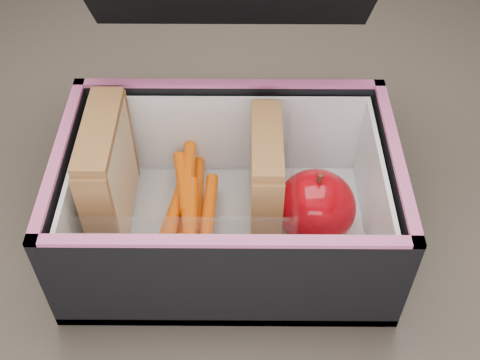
# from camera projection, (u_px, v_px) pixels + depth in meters

# --- Properties ---
(kitchen_table) EXTENTS (1.20, 0.80, 0.75)m
(kitchen_table) POSITION_uv_depth(u_px,v_px,m) (269.00, 265.00, 0.64)
(kitchen_table) COLOR brown
(kitchen_table) RESTS_ON ground
(lunch_bag) EXTENTS (0.27, 0.29, 0.25)m
(lunch_bag) POSITION_uv_depth(u_px,v_px,m) (228.00, 188.00, 0.51)
(lunch_bag) COLOR black
(lunch_bag) RESTS_ON kitchen_table
(plastic_tub) EXTENTS (0.18, 0.13, 0.07)m
(plastic_tub) POSITION_uv_depth(u_px,v_px,m) (189.00, 190.00, 0.52)
(plastic_tub) COLOR white
(plastic_tub) RESTS_ON lunch_bag
(sandwich_left) EXTENTS (0.03, 0.10, 0.11)m
(sandwich_left) POSITION_uv_depth(u_px,v_px,m) (109.00, 174.00, 0.51)
(sandwich_left) COLOR #CBB386
(sandwich_left) RESTS_ON plastic_tub
(sandwich_right) EXTENTS (0.02, 0.09, 0.10)m
(sandwich_right) POSITION_uv_depth(u_px,v_px,m) (265.00, 178.00, 0.51)
(sandwich_right) COLOR #CBB386
(sandwich_right) RESTS_ON plastic_tub
(carrot_sticks) EXTENTS (0.05, 0.14, 0.03)m
(carrot_sticks) POSITION_uv_depth(u_px,v_px,m) (188.00, 206.00, 0.53)
(carrot_sticks) COLOR #E75706
(carrot_sticks) RESTS_ON plastic_tub
(paper_napkin) EXTENTS (0.10, 0.10, 0.01)m
(paper_napkin) POSITION_uv_depth(u_px,v_px,m) (313.00, 229.00, 0.53)
(paper_napkin) COLOR white
(paper_napkin) RESTS_ON lunch_bag
(red_apple) EXTENTS (0.08, 0.08, 0.07)m
(red_apple) POSITION_uv_depth(u_px,v_px,m) (316.00, 207.00, 0.50)
(red_apple) COLOR #800004
(red_apple) RESTS_ON paper_napkin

